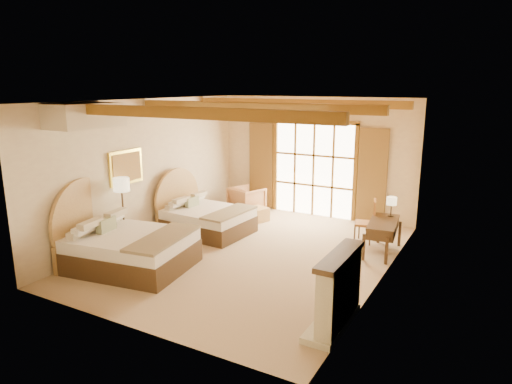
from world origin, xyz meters
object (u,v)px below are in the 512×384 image
Objects in this scene: desk at (383,236)px; bed_near at (124,244)px; bed_far at (202,216)px; nightstand at (124,238)px; armchair at (247,200)px.

bed_near is at bearing -150.60° from desk.
bed_far is 2.03m from nightstand.
bed_near is at bearing -89.04° from bed_far.
bed_far is at bearing -177.98° from desk.
bed_far reaches higher than armchair.
bed_far is 1.51× the size of desk.
desk is at bearing 47.84° from nightstand.
bed_near is at bearing -24.34° from nightstand.
bed_near is 4.46m from armchair.
nightstand is 5.55m from desk.
bed_far reaches higher than desk.
nightstand is at bearing 95.60° from armchair.
nightstand is at bearing -107.87° from bed_far.
bed_near reaches higher than armchair.
armchair is at bearing 89.33° from bed_far.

